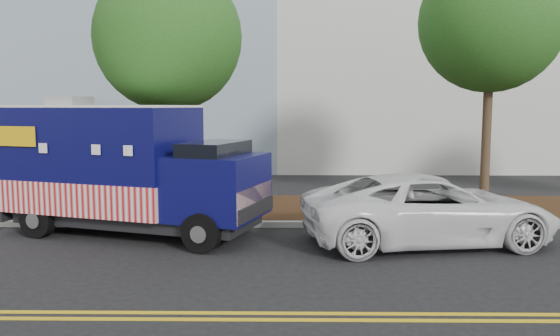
{
  "coord_description": "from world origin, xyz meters",
  "views": [
    {
      "loc": [
        2.45,
        -12.26,
        3.07
      ],
      "look_at": [
        2.28,
        0.6,
        1.61
      ],
      "focal_mm": 35.0,
      "sensor_mm": 36.0,
      "label": 1
    }
  ],
  "objects": [
    {
      "name": "centerline_far",
      "position": [
        0.0,
        -4.7,
        0.01
      ],
      "size": [
        120.0,
        0.1,
        0.01
      ],
      "primitive_type": "cube",
      "color": "gold",
      "rests_on": "ground"
    },
    {
      "name": "curb",
      "position": [
        0.0,
        1.4,
        0.07
      ],
      "size": [
        120.0,
        0.18,
        0.15
      ],
      "primitive_type": "cube",
      "color": "#9E9E99",
      "rests_on": "ground"
    },
    {
      "name": "mulch_strip",
      "position": [
        0.0,
        3.5,
        0.07
      ],
      "size": [
        120.0,
        4.0,
        0.15
      ],
      "primitive_type": "cube",
      "color": "black",
      "rests_on": "ground"
    },
    {
      "name": "food_truck",
      "position": [
        -1.5,
        0.71,
        1.5
      ],
      "size": [
        6.65,
        4.05,
        3.31
      ],
      "rotation": [
        0.0,
        0.0,
        -0.31
      ],
      "color": "black",
      "rests_on": "ground"
    },
    {
      "name": "sign_post",
      "position": [
        -4.98,
        1.8,
        1.2
      ],
      "size": [
        0.06,
        0.06,
        2.4
      ],
      "primitive_type": "cube",
      "color": "#473828",
      "rests_on": "ground"
    },
    {
      "name": "ground",
      "position": [
        0.0,
        0.0,
        0.0
      ],
      "size": [
        120.0,
        120.0,
        0.0
      ],
      "primitive_type": "plane",
      "color": "black",
      "rests_on": "ground"
    },
    {
      "name": "tree_b",
      "position": [
        -0.97,
        3.66,
        5.02
      ],
      "size": [
        4.23,
        4.23,
        7.15
      ],
      "color": "#38281C",
      "rests_on": "ground"
    },
    {
      "name": "centerline_near",
      "position": [
        0.0,
        -4.45,
        0.01
      ],
      "size": [
        120.0,
        0.1,
        0.01
      ],
      "primitive_type": "cube",
      "color": "gold",
      "rests_on": "ground"
    },
    {
      "name": "white_car",
      "position": [
        5.62,
        -0.21,
        0.78
      ],
      "size": [
        5.95,
        3.41,
        1.56
      ],
      "primitive_type": "imported",
      "rotation": [
        0.0,
        0.0,
        1.72
      ],
      "color": "silver",
      "rests_on": "ground"
    },
    {
      "name": "tree_c",
      "position": [
        8.16,
        3.45,
        5.44
      ],
      "size": [
        4.01,
        4.01,
        7.46
      ],
      "color": "#38281C",
      "rests_on": "ground"
    }
  ]
}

